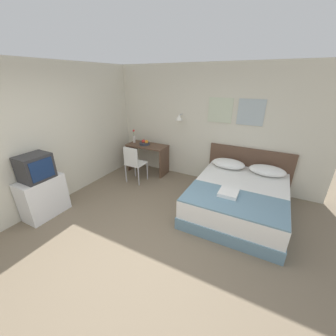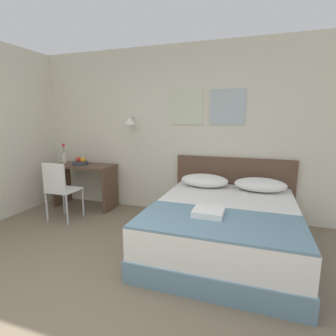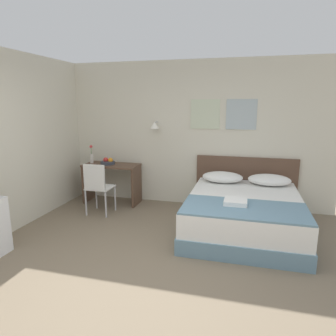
{
  "view_description": "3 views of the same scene",
  "coord_description": "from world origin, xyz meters",
  "px_view_note": "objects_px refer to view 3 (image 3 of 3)",
  "views": [
    {
      "loc": [
        1.48,
        -1.74,
        2.35
      ],
      "look_at": [
        -0.31,
        1.65,
        0.66
      ],
      "focal_mm": 22.0,
      "sensor_mm": 36.0,
      "label": 1
    },
    {
      "loc": [
        1.42,
        -1.21,
        1.54
      ],
      "look_at": [
        0.33,
        1.99,
        0.9
      ],
      "focal_mm": 28.0,
      "sensor_mm": 36.0,
      "label": 2
    },
    {
      "loc": [
        1.09,
        -2.6,
        1.88
      ],
      "look_at": [
        0.04,
        1.38,
        1.0
      ],
      "focal_mm": 32.0,
      "sensor_mm": 36.0,
      "label": 3
    }
  ],
  "objects_px": {
    "pillow_left": "(222,177)",
    "pillow_right": "(269,180)",
    "headboard": "(245,183)",
    "throw_blanket": "(244,209)",
    "fruit_bowl": "(108,162)",
    "bed": "(244,214)",
    "desk_chair": "(97,185)",
    "folded_towel_near_foot": "(236,201)",
    "desk": "(112,177)",
    "flower_vase": "(92,156)"
  },
  "relations": [
    {
      "from": "desk_chair",
      "to": "fruit_bowl",
      "type": "distance_m",
      "value": 0.73
    },
    {
      "from": "headboard",
      "to": "pillow_left",
      "type": "relative_size",
      "value": 2.54
    },
    {
      "from": "desk",
      "to": "flower_vase",
      "type": "relative_size",
      "value": 3.0
    },
    {
      "from": "bed",
      "to": "pillow_left",
      "type": "height_order",
      "value": "pillow_left"
    },
    {
      "from": "headboard",
      "to": "folded_towel_near_foot",
      "type": "relative_size",
      "value": 5.66
    },
    {
      "from": "pillow_left",
      "to": "throw_blanket",
      "type": "height_order",
      "value": "pillow_left"
    },
    {
      "from": "bed",
      "to": "pillow_right",
      "type": "relative_size",
      "value": 2.9
    },
    {
      "from": "pillow_left",
      "to": "desk",
      "type": "bearing_deg",
      "value": 179.72
    },
    {
      "from": "desk",
      "to": "fruit_bowl",
      "type": "xyz_separation_m",
      "value": [
        -0.06,
        -0.01,
        0.28
      ]
    },
    {
      "from": "throw_blanket",
      "to": "fruit_bowl",
      "type": "bearing_deg",
      "value": 152.59
    },
    {
      "from": "desk",
      "to": "desk_chair",
      "type": "relative_size",
      "value": 1.16
    },
    {
      "from": "headboard",
      "to": "folded_towel_near_foot",
      "type": "xyz_separation_m",
      "value": [
        -0.11,
        -1.48,
        0.12
      ]
    },
    {
      "from": "desk",
      "to": "folded_towel_near_foot",
      "type": "bearing_deg",
      "value": -26.7
    },
    {
      "from": "pillow_left",
      "to": "pillow_right",
      "type": "height_order",
      "value": "same"
    },
    {
      "from": "bed",
      "to": "desk",
      "type": "relative_size",
      "value": 1.92
    },
    {
      "from": "fruit_bowl",
      "to": "throw_blanket",
      "type": "bearing_deg",
      "value": -27.41
    },
    {
      "from": "throw_blanket",
      "to": "folded_towel_near_foot",
      "type": "bearing_deg",
      "value": 128.97
    },
    {
      "from": "pillow_right",
      "to": "desk_chair",
      "type": "height_order",
      "value": "desk_chair"
    },
    {
      "from": "headboard",
      "to": "desk",
      "type": "xyz_separation_m",
      "value": [
        -2.48,
        -0.29,
        0.04
      ]
    },
    {
      "from": "pillow_right",
      "to": "folded_towel_near_foot",
      "type": "xyz_separation_m",
      "value": [
        -0.5,
        -1.18,
        -0.04
      ]
    },
    {
      "from": "folded_towel_near_foot",
      "to": "pillow_right",
      "type": "bearing_deg",
      "value": 67.02
    },
    {
      "from": "folded_towel_near_foot",
      "to": "bed",
      "type": "bearing_deg",
      "value": 75.57
    },
    {
      "from": "pillow_right",
      "to": "fruit_bowl",
      "type": "height_order",
      "value": "fruit_bowl"
    },
    {
      "from": "pillow_right",
      "to": "throw_blanket",
      "type": "xyz_separation_m",
      "value": [
        -0.39,
        -1.32,
        -0.08
      ]
    },
    {
      "from": "bed",
      "to": "desk_chair",
      "type": "height_order",
      "value": "desk_chair"
    },
    {
      "from": "folded_towel_near_foot",
      "to": "headboard",
      "type": "bearing_deg",
      "value": 85.59
    },
    {
      "from": "pillow_right",
      "to": "flower_vase",
      "type": "distance_m",
      "value": 3.3
    },
    {
      "from": "headboard",
      "to": "throw_blanket",
      "type": "relative_size",
      "value": 1.11
    },
    {
      "from": "bed",
      "to": "headboard",
      "type": "height_order",
      "value": "headboard"
    },
    {
      "from": "pillow_left",
      "to": "fruit_bowl",
      "type": "xyz_separation_m",
      "value": [
        -2.16,
        -0.0,
        0.16
      ]
    },
    {
      "from": "fruit_bowl",
      "to": "flower_vase",
      "type": "xyz_separation_m",
      "value": [
        -0.36,
        0.03,
        0.09
      ]
    },
    {
      "from": "desk_chair",
      "to": "pillow_right",
      "type": "bearing_deg",
      "value": 13.39
    },
    {
      "from": "bed",
      "to": "desk",
      "type": "height_order",
      "value": "desk"
    },
    {
      "from": "flower_vase",
      "to": "headboard",
      "type": "bearing_deg",
      "value": 5.18
    },
    {
      "from": "headboard",
      "to": "pillow_left",
      "type": "height_order",
      "value": "headboard"
    },
    {
      "from": "desk",
      "to": "throw_blanket",
      "type": "bearing_deg",
      "value": -28.21
    },
    {
      "from": "pillow_left",
      "to": "folded_towel_near_foot",
      "type": "xyz_separation_m",
      "value": [
        0.27,
        -1.18,
        -0.04
      ]
    },
    {
      "from": "pillow_left",
      "to": "bed",
      "type": "bearing_deg",
      "value": -62.35
    },
    {
      "from": "folded_towel_near_foot",
      "to": "fruit_bowl",
      "type": "xyz_separation_m",
      "value": [
        -2.43,
        1.18,
        0.2
      ]
    },
    {
      "from": "headboard",
      "to": "desk_chair",
      "type": "distance_m",
      "value": 2.61
    },
    {
      "from": "throw_blanket",
      "to": "flower_vase",
      "type": "relative_size",
      "value": 4.57
    },
    {
      "from": "folded_towel_near_foot",
      "to": "desk_chair",
      "type": "xyz_separation_m",
      "value": [
        -2.31,
        0.51,
        -0.07
      ]
    },
    {
      "from": "pillow_left",
      "to": "pillow_right",
      "type": "bearing_deg",
      "value": 0.0
    },
    {
      "from": "pillow_right",
      "to": "flower_vase",
      "type": "relative_size",
      "value": 1.99
    },
    {
      "from": "desk",
      "to": "flower_vase",
      "type": "distance_m",
      "value": 0.56
    },
    {
      "from": "bed",
      "to": "fruit_bowl",
      "type": "relative_size",
      "value": 7.53
    },
    {
      "from": "folded_towel_near_foot",
      "to": "desk",
      "type": "distance_m",
      "value": 2.65
    },
    {
      "from": "bed",
      "to": "flower_vase",
      "type": "distance_m",
      "value": 3.07
    },
    {
      "from": "throw_blanket",
      "to": "desk_chair",
      "type": "bearing_deg",
      "value": 164.98
    },
    {
      "from": "throw_blanket",
      "to": "folded_towel_near_foot",
      "type": "relative_size",
      "value": 5.11
    }
  ]
}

